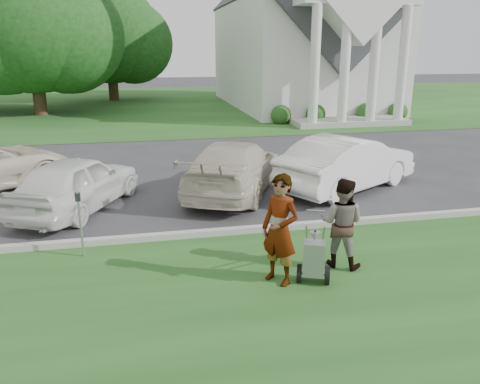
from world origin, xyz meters
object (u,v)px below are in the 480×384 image
object	(u,v)px
person_right	(341,224)
parking_meter_near	(80,216)
person_left	(280,231)
car_b	(77,183)
tree_back	(109,38)
car_d	(348,163)
tree_left	(31,28)
car_c	(234,167)
church	(301,17)
striping_cart	(314,259)

from	to	relation	value
person_right	parking_meter_near	distance (m)	4.97
person_left	car_b	world-z (taller)	person_left
tree_back	car_d	distance (m)	28.07
car_b	tree_left	bearing A→B (deg)	-51.18
car_b	car_c	xyz separation A→B (m)	(4.19, 0.70, 0.02)
church	car_b	size ratio (longest dim) A/B	5.82
striping_cart	person_right	xyz separation A→B (m)	(0.71, 0.54, 0.40)
car_b	car_c	size ratio (longest dim) A/B	0.82
person_right	car_d	bearing A→B (deg)	-80.27
striping_cart	car_c	xyz separation A→B (m)	(-0.29, 5.66, 0.28)
striping_cart	parking_meter_near	distance (m)	4.52
person_left	car_d	distance (m)	6.22
car_c	person_right	bearing A→B (deg)	126.28
parking_meter_near	car_b	size ratio (longest dim) A/B	0.33
striping_cart	tree_back	bearing A→B (deg)	120.05
tree_left	striping_cart	distance (m)	25.91
tree_back	church	bearing A→B (deg)	-27.85
person_right	car_b	distance (m)	6.82
tree_back	person_right	bearing A→B (deg)	-79.99
striping_cart	person_left	bearing A→B (deg)	-171.71
tree_back	striping_cart	size ratio (longest dim) A/B	8.00
person_right	car_c	world-z (taller)	person_right
car_c	car_d	distance (m)	3.28
tree_left	person_left	world-z (taller)	tree_left
tree_back	person_left	distance (m)	32.28
parking_meter_near	tree_back	bearing A→B (deg)	91.46
car_b	car_c	world-z (taller)	car_c
striping_cart	person_right	size ratio (longest dim) A/B	0.71
church	tree_back	bearing A→B (deg)	152.15
striping_cart	car_d	xyz separation A→B (m)	(2.97, 5.24, 0.34)
person_right	car_c	distance (m)	5.22
person_right	car_d	distance (m)	5.21
tree_back	parking_meter_near	xyz separation A→B (m)	(0.76, -29.98, -3.88)
tree_left	striping_cart	size ratio (longest dim) A/B	8.84
striping_cart	person_left	size ratio (longest dim) A/B	0.62
car_b	car_d	world-z (taller)	car_d
person_left	car_c	xyz separation A→B (m)	(0.30, 5.52, -0.24)
tree_left	tree_back	xyz separation A→B (m)	(4.00, 8.00, -0.38)
car_d	church	bearing A→B (deg)	-44.99
striping_cart	parking_meter_near	size ratio (longest dim) A/B	0.89
church	car_c	world-z (taller)	church
church	person_left	distance (m)	26.87
person_left	person_right	size ratio (longest dim) A/B	1.15
car_d	parking_meter_near	bearing A→B (deg)	84.94
person_left	person_right	xyz separation A→B (m)	(1.30, 0.40, -0.12)
car_c	parking_meter_near	bearing A→B (deg)	69.80
person_right	striping_cart	bearing A→B (deg)	72.25
parking_meter_near	car_b	world-z (taller)	car_b
car_b	person_right	bearing A→B (deg)	165.51
car_b	car_d	bearing A→B (deg)	-151.92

